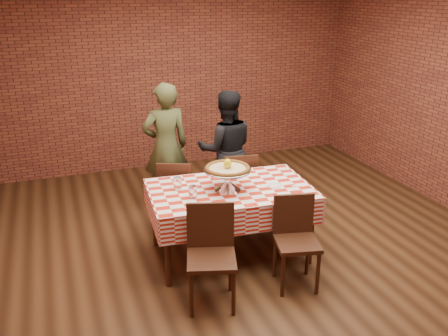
{
  "coord_description": "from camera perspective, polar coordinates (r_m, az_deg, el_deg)",
  "views": [
    {
      "loc": [
        -1.88,
        -4.11,
        2.65
      ],
      "look_at": [
        -0.32,
        0.13,
        0.95
      ],
      "focal_mm": 38.51,
      "sensor_mm": 36.0,
      "label": 1
    }
  ],
  "objects": [
    {
      "name": "pizza_stand",
      "position": [
        4.77,
        0.41,
        -1.38
      ],
      "size": [
        0.54,
        0.54,
        0.21
      ],
      "primitive_type": null,
      "rotation": [
        0.0,
        0.0,
        -0.12
      ],
      "color": "silver",
      "rests_on": "tablecloth"
    },
    {
      "name": "back_wall",
      "position": [
        7.45,
        -5.38,
        11.25
      ],
      "size": [
        5.5,
        0.0,
        5.5
      ],
      "primitive_type": "plane",
      "rotation": [
        1.57,
        0.0,
        0.0
      ],
      "color": "brown",
      "rests_on": "ground"
    },
    {
      "name": "chair_far_right",
      "position": [
        5.74,
        1.58,
        -2.11
      ],
      "size": [
        0.44,
        0.44,
        0.87
      ],
      "primitive_type": null,
      "rotation": [
        0.0,
        0.0,
        3.01
      ],
      "color": "#351B0F",
      "rests_on": "ground"
    },
    {
      "name": "diner_black",
      "position": [
        6.04,
        0.24,
        2.24
      ],
      "size": [
        0.84,
        0.72,
        1.5
      ],
      "primitive_type": "imported",
      "rotation": [
        0.0,
        0.0,
        2.91
      ],
      "color": "black",
      "rests_on": "ground"
    },
    {
      "name": "condiment_caddy",
      "position": [
        5.1,
        0.35,
        -0.4
      ],
      "size": [
        0.11,
        0.11,
        0.13
      ],
      "primitive_type": "cube",
      "rotation": [
        0.0,
        0.0,
        -0.47
      ],
      "color": "silver",
      "rests_on": "tablecloth"
    },
    {
      "name": "tablecloth",
      "position": [
        4.9,
        0.74,
        -3.87
      ],
      "size": [
        1.71,
        1.12,
        0.28
      ],
      "primitive_type": null,
      "rotation": [
        0.0,
        0.0,
        -0.07
      ],
      "color": "red",
      "rests_on": "table"
    },
    {
      "name": "chair_near_left",
      "position": [
        4.23,
        -1.51,
        -10.78
      ],
      "size": [
        0.52,
        0.52,
        0.9
      ],
      "primitive_type": null,
      "rotation": [
        0.0,
        0.0,
        -0.29
      ],
      "color": "#351B0F",
      "rests_on": "ground"
    },
    {
      "name": "table",
      "position": [
        5.01,
        0.73,
        -6.42
      ],
      "size": [
        1.67,
        1.08,
        0.75
      ],
      "primitive_type": "cube",
      "rotation": [
        0.0,
        0.0,
        -0.07
      ],
      "color": "#351B0F",
      "rests_on": "ground"
    },
    {
      "name": "water_glass_left",
      "position": [
        4.6,
        -3.72,
        -2.87
      ],
      "size": [
        0.09,
        0.09,
        0.13
      ],
      "primitive_type": "cylinder",
      "rotation": [
        0.0,
        0.0,
        -0.07
      ],
      "color": "white",
      "rests_on": "tablecloth"
    },
    {
      "name": "chair_near_right",
      "position": [
        4.53,
        8.65,
        -9.0
      ],
      "size": [
        0.46,
        0.46,
        0.86
      ],
      "primitive_type": null,
      "rotation": [
        0.0,
        0.0,
        -0.23
      ],
      "color": "#351B0F",
      "rests_on": "ground"
    },
    {
      "name": "chair_far_left",
      "position": [
        5.56,
        -5.62,
        -3.04
      ],
      "size": [
        0.5,
        0.5,
        0.86
      ],
      "primitive_type": null,
      "rotation": [
        0.0,
        0.0,
        2.75
      ],
      "color": "#351B0F",
      "rests_on": "ground"
    },
    {
      "name": "diner_olive",
      "position": [
        6.02,
        -6.93,
        2.57
      ],
      "size": [
        0.6,
        0.41,
        1.6
      ],
      "primitive_type": "imported",
      "rotation": [
        0.0,
        0.0,
        3.2
      ],
      "color": "#444927",
      "rests_on": "ground"
    },
    {
      "name": "side_plate",
      "position": [
        4.92,
        5.94,
        -2.07
      ],
      "size": [
        0.16,
        0.16,
        0.01
      ],
      "primitive_type": "cylinder",
      "rotation": [
        0.0,
        0.0,
        -0.07
      ],
      "color": "white",
      "rests_on": "tablecloth"
    },
    {
      "name": "water_glass_right",
      "position": [
        4.82,
        -5.54,
        -1.81
      ],
      "size": [
        0.09,
        0.09,
        0.13
      ],
      "primitive_type": "cylinder",
      "rotation": [
        0.0,
        0.0,
        -0.07
      ],
      "color": "white",
      "rests_on": "tablecloth"
    },
    {
      "name": "lemon",
      "position": [
        4.71,
        0.42,
        0.54
      ],
      "size": [
        0.08,
        0.08,
        0.1
      ],
      "primitive_type": "ellipsoid",
      "rotation": [
        0.0,
        0.0,
        -0.12
      ],
      "color": "yellow",
      "rests_on": "pizza"
    },
    {
      "name": "sweetener_packet_a",
      "position": [
        4.86,
        8.41,
        -2.52
      ],
      "size": [
        0.06,
        0.05,
        0.0
      ],
      "primitive_type": "cube",
      "rotation": [
        0.0,
        0.0,
        0.47
      ],
      "color": "white",
      "rests_on": "tablecloth"
    },
    {
      "name": "pizza",
      "position": [
        4.73,
        0.42,
        -0.1
      ],
      "size": [
        0.49,
        0.49,
        0.03
      ],
      "primitive_type": "cylinder",
      "rotation": [
        0.0,
        0.0,
        -0.12
      ],
      "color": "beige",
      "rests_on": "pizza_stand"
    },
    {
      "name": "sweetener_packet_b",
      "position": [
        4.95,
        8.39,
        -2.1
      ],
      "size": [
        0.06,
        0.05,
        0.0
      ],
      "primitive_type": "cube",
      "rotation": [
        0.0,
        0.0,
        -0.32
      ],
      "color": "white",
      "rests_on": "tablecloth"
    },
    {
      "name": "ground",
      "position": [
        5.24,
        3.89,
        -9.85
      ],
      "size": [
        6.0,
        6.0,
        0.0
      ],
      "primitive_type": "plane",
      "color": "black",
      "rests_on": "ground"
    }
  ]
}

